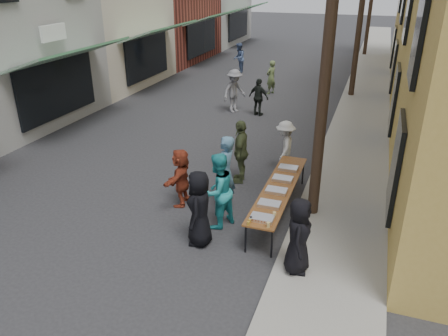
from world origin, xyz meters
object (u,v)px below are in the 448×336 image
Objects in this scene: guest_front_a at (199,208)px; utility_pole_near at (330,29)px; guest_front_c at (218,191)px; serving_table at (279,188)px; catering_tray_sausage at (262,218)px; server at (299,236)px.

utility_pole_near is at bearing 122.66° from guest_front_a.
guest_front_c reaches higher than guest_front_a.
serving_table is 2.29× the size of guest_front_a.
utility_pole_near is at bearing 146.89° from guest_front_c.
catering_tray_sausage is 1.07m from server.
utility_pole_near is 5.62× the size of server.
catering_tray_sausage is at bearing -90.00° from serving_table.
utility_pole_near reaches higher than guest_front_a.
serving_table is at bearing -165.52° from utility_pole_near.
guest_front_a is at bearing 16.89° from guest_front_c.
guest_front_c is (-1.24, 0.62, 0.14)m from catering_tray_sausage.
catering_tray_sausage is at bearing 87.68° from guest_front_a.
guest_front_c is at bearing -140.20° from serving_table.
catering_tray_sausage reaches higher than serving_table.
serving_table is 2.15× the size of guest_front_c.
guest_front_a is at bearing -126.55° from serving_table.
guest_front_a is 2.29m from server.
utility_pole_near is at bearing 14.48° from serving_table.
guest_front_c reaches higher than server.
server is (2.25, -0.40, 0.03)m from guest_front_a.
server reaches higher than catering_tray_sausage.
utility_pole_near is at bearing 65.82° from catering_tray_sausage.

